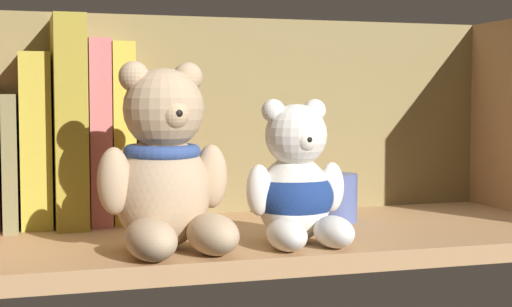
{
  "coord_description": "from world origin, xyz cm",
  "views": [
    {
      "loc": [
        -24.66,
        -82.47,
        16.83
      ],
      "look_at": [
        0.48,
        0.0,
        10.72
      ],
      "focal_mm": 54.61,
      "sensor_mm": 36.0,
      "label": 1
    }
  ],
  "objects_px": {
    "book_4": "(35,140)",
    "teddy_bear_larger": "(165,170)",
    "book_3": "(10,160)",
    "book_5": "(68,122)",
    "book_6": "(97,132)",
    "book_7": "(120,133)",
    "teddy_bear_smaller": "(296,187)",
    "book_8": "(142,150)",
    "pillar_candle": "(336,198)"
  },
  "relations": [
    {
      "from": "book_4",
      "to": "book_8",
      "type": "height_order",
      "value": "book_4"
    },
    {
      "from": "book_8",
      "to": "book_4",
      "type": "bearing_deg",
      "value": 180.0
    },
    {
      "from": "book_4",
      "to": "teddy_bear_larger",
      "type": "relative_size",
      "value": 1.09
    },
    {
      "from": "book_8",
      "to": "teddy_bear_smaller",
      "type": "height_order",
      "value": "book_8"
    },
    {
      "from": "book_4",
      "to": "book_8",
      "type": "bearing_deg",
      "value": 0.0
    },
    {
      "from": "book_5",
      "to": "book_7",
      "type": "height_order",
      "value": "book_5"
    },
    {
      "from": "pillar_candle",
      "to": "book_5",
      "type": "bearing_deg",
      "value": 164.74
    },
    {
      "from": "book_8",
      "to": "teddy_bear_smaller",
      "type": "distance_m",
      "value": 0.24
    },
    {
      "from": "teddy_bear_larger",
      "to": "pillar_candle",
      "type": "distance_m",
      "value": 0.26
    },
    {
      "from": "book_6",
      "to": "book_7",
      "type": "bearing_deg",
      "value": 0.0
    },
    {
      "from": "teddy_bear_larger",
      "to": "pillar_candle",
      "type": "relative_size",
      "value": 3.17
    },
    {
      "from": "book_4",
      "to": "teddy_bear_smaller",
      "type": "bearing_deg",
      "value": -38.31
    },
    {
      "from": "book_4",
      "to": "teddy_bear_smaller",
      "type": "height_order",
      "value": "book_4"
    },
    {
      "from": "pillar_candle",
      "to": "teddy_bear_smaller",
      "type": "bearing_deg",
      "value": -128.49
    },
    {
      "from": "book_8",
      "to": "book_7",
      "type": "bearing_deg",
      "value": 180.0
    },
    {
      "from": "book_3",
      "to": "teddy_bear_larger",
      "type": "bearing_deg",
      "value": -53.33
    },
    {
      "from": "book_5",
      "to": "teddy_bear_larger",
      "type": "xyz_separation_m",
      "value": [
        0.08,
        -0.2,
        -0.04
      ]
    },
    {
      "from": "book_7",
      "to": "book_8",
      "type": "distance_m",
      "value": 0.03
    },
    {
      "from": "teddy_bear_smaller",
      "to": "book_4",
      "type": "bearing_deg",
      "value": 141.69
    },
    {
      "from": "book_3",
      "to": "book_7",
      "type": "bearing_deg",
      "value": 0.0
    },
    {
      "from": "book_7",
      "to": "teddy_bear_larger",
      "type": "height_order",
      "value": "book_7"
    },
    {
      "from": "book_7",
      "to": "book_8",
      "type": "height_order",
      "value": "book_7"
    },
    {
      "from": "pillar_candle",
      "to": "book_8",
      "type": "bearing_deg",
      "value": 159.14
    },
    {
      "from": "pillar_candle",
      "to": "book_3",
      "type": "bearing_deg",
      "value": 167.35
    },
    {
      "from": "book_6",
      "to": "pillar_candle",
      "type": "height_order",
      "value": "book_6"
    },
    {
      "from": "book_5",
      "to": "book_8",
      "type": "xyz_separation_m",
      "value": [
        0.09,
        0.0,
        -0.04
      ]
    },
    {
      "from": "teddy_bear_larger",
      "to": "book_3",
      "type": "bearing_deg",
      "value": 126.67
    },
    {
      "from": "book_3",
      "to": "book_5",
      "type": "bearing_deg",
      "value": 0.0
    },
    {
      "from": "book_7",
      "to": "teddy_bear_smaller",
      "type": "relative_size",
      "value": 1.45
    },
    {
      "from": "book_5",
      "to": "book_6",
      "type": "height_order",
      "value": "book_5"
    },
    {
      "from": "book_7",
      "to": "teddy_bear_smaller",
      "type": "bearing_deg",
      "value": -52.48
    },
    {
      "from": "book_6",
      "to": "teddy_bear_larger",
      "type": "bearing_deg",
      "value": -76.57
    },
    {
      "from": "book_5",
      "to": "book_6",
      "type": "distance_m",
      "value": 0.04
    },
    {
      "from": "book_3",
      "to": "book_4",
      "type": "height_order",
      "value": "book_4"
    },
    {
      "from": "teddy_bear_larger",
      "to": "pillar_candle",
      "type": "xyz_separation_m",
      "value": [
        0.23,
        0.11,
        -0.05
      ]
    },
    {
      "from": "book_7",
      "to": "pillar_candle",
      "type": "height_order",
      "value": "book_7"
    },
    {
      "from": "book_3",
      "to": "teddy_bear_smaller",
      "type": "xyz_separation_m",
      "value": [
        0.28,
        -0.2,
        -0.02
      ]
    },
    {
      "from": "book_5",
      "to": "teddy_bear_larger",
      "type": "relative_size",
      "value": 1.31
    },
    {
      "from": "book_7",
      "to": "teddy_bear_smaller",
      "type": "xyz_separation_m",
      "value": [
        0.15,
        -0.2,
        -0.05
      ]
    },
    {
      "from": "book_3",
      "to": "book_7",
      "type": "height_order",
      "value": "book_7"
    },
    {
      "from": "book_3",
      "to": "pillar_candle",
      "type": "relative_size",
      "value": 2.63
    },
    {
      "from": "book_8",
      "to": "teddy_bear_larger",
      "type": "distance_m",
      "value": 0.2
    },
    {
      "from": "book_5",
      "to": "book_7",
      "type": "xyz_separation_m",
      "value": [
        0.06,
        0.0,
        -0.01
      ]
    },
    {
      "from": "teddy_bear_larger",
      "to": "teddy_bear_smaller",
      "type": "relative_size",
      "value": 1.25
    },
    {
      "from": "book_6",
      "to": "teddy_bear_larger",
      "type": "height_order",
      "value": "book_6"
    },
    {
      "from": "teddy_bear_smaller",
      "to": "teddy_bear_larger",
      "type": "bearing_deg",
      "value": 178.75
    },
    {
      "from": "book_8",
      "to": "pillar_candle",
      "type": "bearing_deg",
      "value": -20.86
    },
    {
      "from": "book_6",
      "to": "pillar_candle",
      "type": "distance_m",
      "value": 0.3
    },
    {
      "from": "book_5",
      "to": "teddy_bear_larger",
      "type": "bearing_deg",
      "value": -67.82
    },
    {
      "from": "book_4",
      "to": "teddy_bear_smaller",
      "type": "distance_m",
      "value": 0.33
    }
  ]
}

